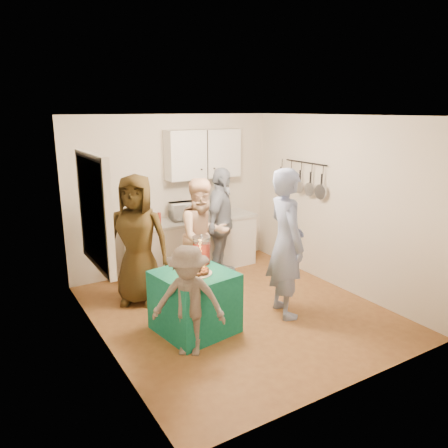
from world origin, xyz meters
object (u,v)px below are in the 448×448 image
woman_back_left (137,240)px  child_near_left (189,301)px  punch_jar (202,251)px  woman_back_center (203,237)px  microwave (186,211)px  party_table (195,302)px  counter (193,246)px  woman_back_right (221,223)px  man_birthday (286,243)px

woman_back_left → child_near_left: woman_back_left is taller
punch_jar → woman_back_center: size_ratio=0.20×
microwave → punch_jar: size_ratio=1.51×
party_table → woman_back_center: (0.66, 0.98, 0.48)m
counter → woman_back_left: woman_back_left is taller
microwave → woman_back_right: (0.38, -0.47, -0.16)m
punch_jar → child_near_left: child_near_left is taller
man_birthday → woman_back_center: (-0.59, 1.18, -0.12)m
child_near_left → man_birthday: bearing=47.7°
counter → woman_back_left: (-1.23, -0.72, 0.49)m
woman_back_center → child_near_left: size_ratio=1.36×
microwave → woman_back_left: (-1.12, -0.72, -0.13)m
woman_back_left → woman_back_right: 1.52m
party_table → child_near_left: (-0.30, -0.45, 0.26)m
counter → woman_back_center: bearing=-107.4°
microwave → child_near_left: bearing=-108.0°
party_table → woman_back_right: (1.21, 1.40, 0.52)m
microwave → punch_jar: bearing=-102.1°
microwave → woman_back_center: bearing=-92.9°
microwave → party_table: 2.16m
punch_jar → microwave: bearing=69.9°
man_birthday → woman_back_center: size_ratio=1.14×
microwave → woman_back_right: 0.63m
punch_jar → man_birthday: bearing=-23.8°
punch_jar → man_birthday: man_birthday is taller
punch_jar → woman_back_center: (0.43, 0.74, -0.07)m
party_table → man_birthday: size_ratio=0.43×
child_near_left → woman_back_left: bearing=128.3°
microwave → party_table: size_ratio=0.61×
counter → woman_back_center: woman_back_center is taller
counter → party_table: (-0.94, -1.88, -0.05)m
counter → woman_back_right: bearing=-60.2°
microwave → child_near_left: (-1.13, -2.32, -0.42)m
counter → party_table: size_ratio=2.59×
counter → punch_jar: size_ratio=6.47×
man_birthday → woman_back_left: size_ratio=1.07×
woman_back_center → party_table: bearing=-123.8°
man_birthday → woman_back_left: 2.05m
counter → punch_jar: punch_jar is taller
punch_jar → woman_back_left: (-0.52, 0.92, -0.01)m
man_birthday → woman_back_center: 1.33m
microwave → punch_jar: (-0.60, -1.64, -0.12)m
counter → woman_back_center: (-0.28, -0.90, 0.43)m
woman_back_center → child_near_left: 1.73m
woman_back_center → woman_back_left: bearing=169.4°
woman_back_right → child_near_left: 2.40m
woman_back_center → child_near_left: bearing=-123.8°
punch_jar → party_table: bearing=-134.2°
microwave → child_near_left: child_near_left is taller
party_table → woman_back_left: (-0.29, 1.16, 0.54)m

